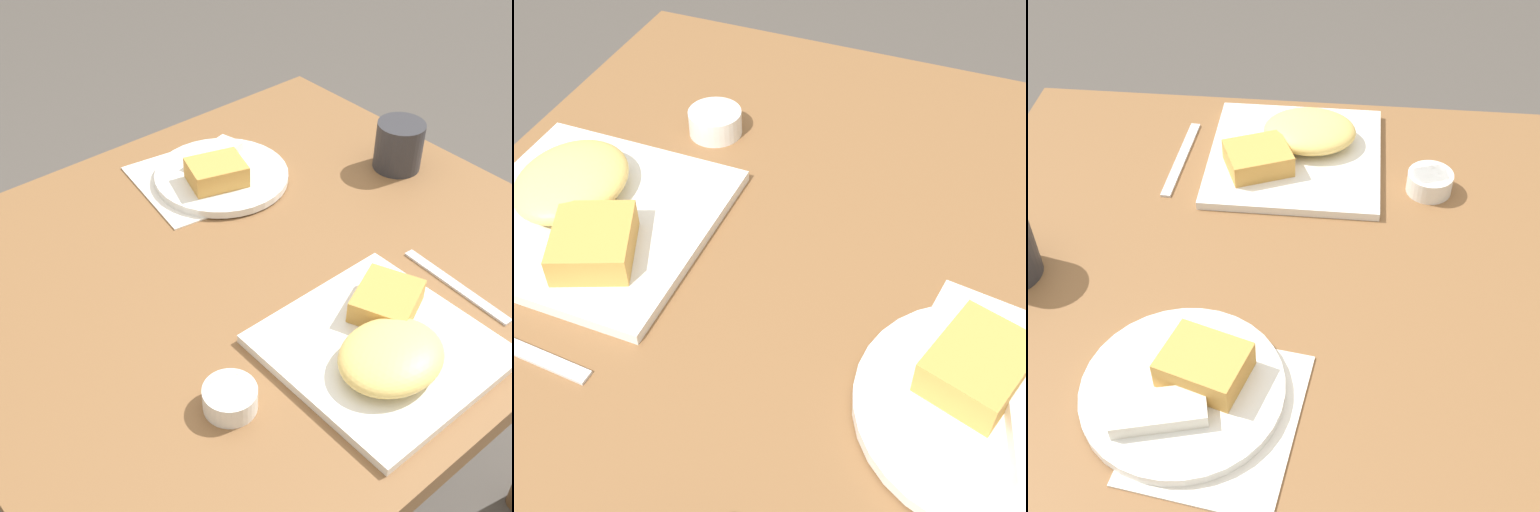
{
  "view_description": "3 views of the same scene",
  "coord_description": "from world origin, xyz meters",
  "views": [
    {
      "loc": [
        -0.56,
        -0.67,
        1.45
      ],
      "look_at": [
        -0.02,
        -0.03,
        0.75
      ],
      "focal_mm": 50.0,
      "sensor_mm": 36.0,
      "label": 1
    },
    {
      "loc": [
        0.51,
        0.17,
        1.28
      ],
      "look_at": [
        0.01,
        -0.03,
        0.74
      ],
      "focal_mm": 50.0,
      "sensor_mm": 36.0,
      "label": 2
    },
    {
      "loc": [
        -0.07,
        0.7,
        1.43
      ],
      "look_at": [
        -0.0,
        0.02,
        0.75
      ],
      "focal_mm": 50.0,
      "sensor_mm": 36.0,
      "label": 3
    }
  ],
  "objects": [
    {
      "name": "sauce_ramekin",
      "position": [
        -0.21,
        -0.2,
        0.72
      ],
      "size": [
        0.07,
        0.07,
        0.03
      ],
      "color": "white",
      "rests_on": "dining_table"
    },
    {
      "name": "plate_oval_far",
      "position": [
        0.09,
        0.22,
        0.72
      ],
      "size": [
        0.25,
        0.25,
        0.05
      ],
      "color": "white",
      "rests_on": "menu_card"
    },
    {
      "name": "menu_card",
      "position": [
        0.05,
        0.25,
        0.71
      ],
      "size": [
        0.21,
        0.25,
        0.0
      ],
      "rotation": [
        0.0,
        0.0,
        -0.14
      ],
      "color": "silver",
      "rests_on": "dining_table"
    },
    {
      "name": "dining_table",
      "position": [
        0.0,
        0.0,
        0.63
      ],
      "size": [
        1.0,
        0.88,
        0.7
      ],
      "color": "brown",
      "rests_on": "ground_plane"
    },
    {
      "name": "plate_square_near",
      "position": [
        0.01,
        -0.27,
        0.73
      ],
      "size": [
        0.28,
        0.28,
        0.06
      ],
      "color": "white",
      "rests_on": "dining_table"
    }
  ]
}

